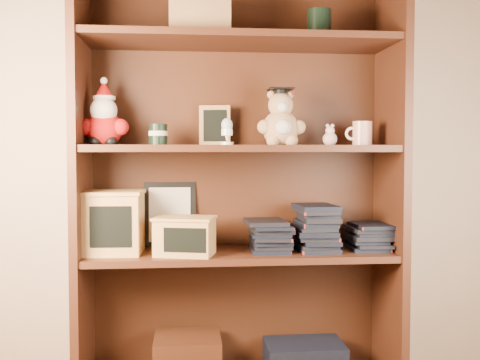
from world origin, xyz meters
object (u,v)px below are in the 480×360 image
object	(u,v)px
bookcase	(238,190)
treats_box	(114,222)
teacher_mug	(362,134)
grad_teddy_bear	(281,123)

from	to	relation	value
bookcase	treats_box	size ratio (longest dim) A/B	6.91
teacher_mug	treats_box	xyz separation A→B (m)	(-0.94, -0.00, -0.33)
teacher_mug	grad_teddy_bear	bearing A→B (deg)	-178.78
bookcase	grad_teddy_bear	bearing A→B (deg)	-20.10
teacher_mug	bookcase	bearing A→B (deg)	173.87
bookcase	grad_teddy_bear	distance (m)	0.31
bookcase	teacher_mug	distance (m)	0.52
bookcase	treats_box	world-z (taller)	bookcase
bookcase	teacher_mug	world-z (taller)	bookcase
teacher_mug	treats_box	bearing A→B (deg)	-179.94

